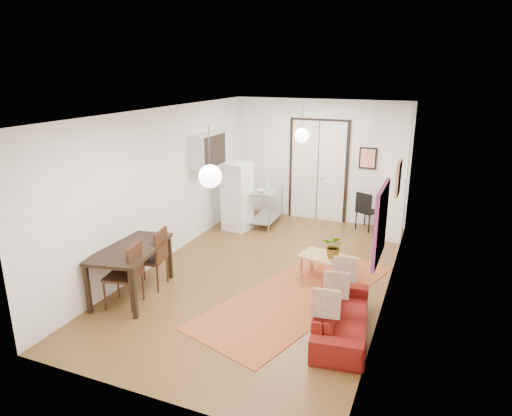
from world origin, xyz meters
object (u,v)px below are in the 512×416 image
at_px(dining_chair_near, 153,251).
at_px(sofa, 342,316).
at_px(coffee_table, 328,260).
at_px(dining_table, 130,252).
at_px(dining_chair_far, 127,267).
at_px(kitchen_counter, 266,202).
at_px(fridge, 237,197).
at_px(black_side_chair, 368,207).

bearing_deg(dining_chair_near, sofa, 73.99).
height_order(coffee_table, dining_table, dining_table).
height_order(coffee_table, dining_chair_far, dining_chair_far).
height_order(kitchen_counter, dining_chair_far, dining_chair_far).
bearing_deg(dining_chair_near, dining_table, -23.49).
distance_m(coffee_table, kitchen_counter, 3.15).
relative_size(coffee_table, dining_table, 0.64).
distance_m(sofa, dining_chair_far, 3.36).
relative_size(kitchen_counter, dining_chair_far, 1.13).
bearing_deg(dining_chair_near, dining_chair_far, -10.86).
height_order(kitchen_counter, fridge, fridge).
bearing_deg(dining_table, sofa, 2.62).
height_order(sofa, coffee_table, sofa).
distance_m(fridge, black_side_chair, 3.03).
relative_size(dining_chair_far, black_side_chair, 1.15).
height_order(fridge, dining_chair_near, fridge).
bearing_deg(black_side_chair, dining_chair_far, 84.26).
relative_size(kitchen_counter, black_side_chair, 1.30).
distance_m(kitchen_counter, black_side_chair, 2.38).
xyz_separation_m(sofa, coffee_table, (-0.60, 1.61, 0.11)).
distance_m(dining_table, black_side_chair, 5.64).
height_order(dining_table, dining_chair_far, dining_chair_far).
bearing_deg(kitchen_counter, black_side_chair, 12.94).
distance_m(fridge, dining_table, 3.57).
bearing_deg(sofa, coffee_table, 12.33).
height_order(sofa, dining_chair_far, dining_chair_far).
height_order(fridge, dining_chair_far, fridge).
relative_size(sofa, dining_chair_far, 1.72).
relative_size(sofa, black_side_chair, 1.99).
relative_size(fridge, dining_chair_near, 1.51).
bearing_deg(dining_chair_near, kitchen_counter, 159.27).
bearing_deg(dining_chair_far, sofa, 86.03).
height_order(dining_chair_far, black_side_chair, dining_chair_far).
relative_size(dining_chair_near, dining_chair_far, 1.00).
bearing_deg(black_side_chair, dining_chair_near, 80.36).
bearing_deg(dining_chair_far, coffee_table, 115.65).
xyz_separation_m(sofa, dining_chair_near, (-3.32, 0.30, 0.34)).
xyz_separation_m(sofa, dining_table, (-3.42, -0.16, 0.48)).
xyz_separation_m(fridge, dining_table, (-0.26, -3.56, -0.04)).
distance_m(sofa, coffee_table, 1.72).
relative_size(sofa, dining_table, 1.08).
xyz_separation_m(fridge, dining_chair_far, (-0.16, -3.81, -0.18)).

